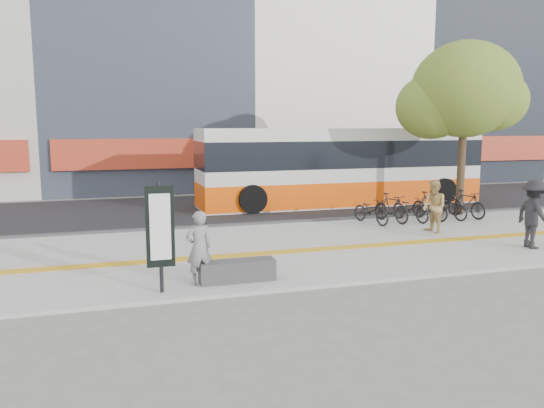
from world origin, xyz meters
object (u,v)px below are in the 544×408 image
object	(u,v)px
bus	(341,169)
seated_woman	(199,248)
bench	(237,271)
signboard	(160,228)
pedestrian_dark	(534,214)
pedestrian_tan	(434,207)
street_tree	(462,92)

from	to	relation	value
bus	seated_woman	size ratio (longest dim) A/B	7.69
bench	signboard	size ratio (longest dim) A/B	0.73
bus	pedestrian_dark	distance (m)	9.15
pedestrian_dark	pedestrian_tan	bearing A→B (deg)	31.99
street_tree	pedestrian_tan	world-z (taller)	street_tree
bench	signboard	distance (m)	1.94
street_tree	pedestrian_tan	distance (m)	5.39
bench	pedestrian_dark	world-z (taller)	pedestrian_dark
seated_woman	pedestrian_tan	world-z (taller)	pedestrian_tan
street_tree	pedestrian_dark	distance (m)	6.55
pedestrian_dark	seated_woman	bearing A→B (deg)	97.96
bench	seated_woman	distance (m)	0.97
street_tree	seated_woman	xyz separation A→B (m)	(-10.58, -6.00, -3.66)
signboard	pedestrian_dark	world-z (taller)	signboard
bench	pedestrian_tan	world-z (taller)	pedestrian_tan
street_tree	pedestrian_dark	size ratio (longest dim) A/B	3.44
street_tree	bus	xyz separation A→B (m)	(-3.02, 3.68, -2.97)
seated_woman	pedestrian_dark	xyz separation A→B (m)	(9.09, 0.67, 0.15)
signboard	bus	xyz separation A→B (m)	(8.36, 10.01, 0.18)
bench	pedestrian_dark	bearing A→B (deg)	4.78
street_tree	bus	world-z (taller)	street_tree
bus	seated_woman	world-z (taller)	bus
bus	seated_woman	xyz separation A→B (m)	(-7.56, -9.68, -0.69)
bench	street_tree	distance (m)	12.23
bench	bus	xyz separation A→B (m)	(6.76, 9.70, 1.24)
bench	pedestrian_tan	xyz separation A→B (m)	(6.93, 3.23, 0.58)
bench	signboard	bearing A→B (deg)	-169.19
pedestrian_tan	bus	bearing A→B (deg)	176.45
pedestrian_dark	bench	bearing A→B (deg)	98.52
bench	street_tree	size ratio (longest dim) A/B	0.25
bench	seated_woman	xyz separation A→B (m)	(-0.80, 0.02, 0.55)
bus	pedestrian_dark	size ratio (longest dim) A/B	6.46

